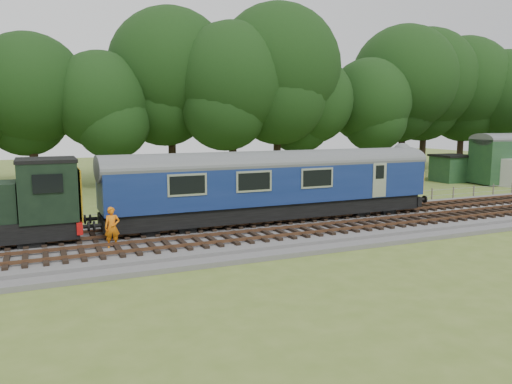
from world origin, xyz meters
name	(u,v)px	position (x,y,z in m)	size (l,w,h in m)	color
ground	(350,226)	(0.00, 0.00, 0.00)	(120.00, 120.00, 0.00)	#566B27
ballast	(350,223)	(0.00, 0.00, 0.17)	(70.00, 7.00, 0.35)	#4C4C4F
track_north	(336,214)	(0.00, 1.40, 0.42)	(67.20, 2.40, 0.21)	black
track_south	(368,224)	(0.00, -1.60, 0.42)	(67.20, 2.40, 0.21)	black
fence	(309,213)	(0.00, 4.50, 0.00)	(64.00, 0.12, 1.00)	#6B6054
tree_line	(217,182)	(0.00, 22.00, 0.00)	(70.00, 8.00, 18.00)	black
dmu_railcar	(274,180)	(-3.92, 1.40, 2.61)	(18.05, 2.86, 3.88)	black
worker	(112,227)	(-12.71, -0.89, 1.22)	(0.64, 0.42, 1.75)	orange
shed	(451,168)	(20.40, 13.18, 1.30)	(3.30, 3.30, 2.56)	#1A3922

